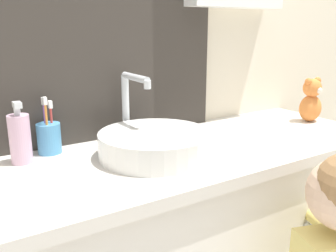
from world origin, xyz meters
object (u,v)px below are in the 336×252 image
object	(u,v)px
soap_dispenser	(20,138)
toothbrush_holder	(49,137)
sink_basin	(154,142)
teddy_bear	(311,101)

from	to	relation	value
soap_dispenser	toothbrush_holder	bearing A→B (deg)	25.63
sink_basin	teddy_bear	xyz separation A→B (m)	(0.73, 0.02, 0.04)
toothbrush_holder	soap_dispenser	world-z (taller)	soap_dispenser
sink_basin	teddy_bear	bearing A→B (deg)	1.57
sink_basin	toothbrush_holder	xyz separation A→B (m)	(-0.26, 0.19, 0.01)
sink_basin	toothbrush_holder	bearing A→B (deg)	143.56
sink_basin	soap_dispenser	size ratio (longest dim) A/B	2.16
toothbrush_holder	soap_dispenser	xyz separation A→B (m)	(-0.09, -0.04, 0.02)
soap_dispenser	teddy_bear	distance (m)	1.09
sink_basin	teddy_bear	world-z (taller)	sink_basin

